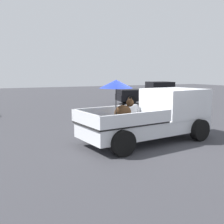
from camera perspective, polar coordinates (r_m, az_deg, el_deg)
The scene contains 3 objects.
ground_plane at distance 10.02m, azimuth 7.39°, elevation -6.22°, with size 80.00×80.00×0.00m, color #38383D.
pickup_truck_main at distance 10.12m, azimuth 9.38°, elevation -0.55°, with size 5.22×2.69×2.28m.
pickup_truck_red at distance 22.23m, azimuth 7.81°, elevation 4.03°, with size 5.07×2.92×1.80m.
Camera 1 is at (-5.44, -8.03, 2.50)m, focal length 42.74 mm.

